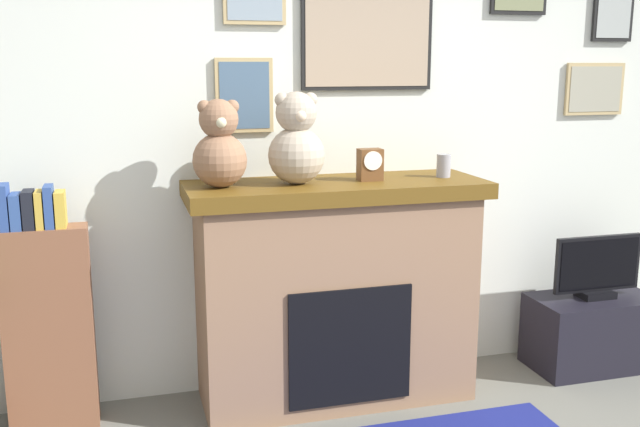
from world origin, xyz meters
TOP-DOWN VIEW (x-y plane):
  - back_wall at (0.00, 2.00)m, footprint 5.20×0.15m
  - fireplace at (-0.13, 1.68)m, footprint 1.53×0.58m
  - bookshelf at (-1.56, 1.74)m, footprint 0.42×0.16m
  - tv_stand at (1.45, 1.64)m, footprint 0.73×0.40m
  - television at (1.45, 1.64)m, footprint 0.55×0.14m
  - candle_jar at (0.46, 1.66)m, footprint 0.07×0.07m
  - mantel_clock at (0.05, 1.66)m, footprint 0.12×0.09m
  - teddy_bear_grey at (-0.72, 1.66)m, footprint 0.26×0.26m
  - teddy_bear_cream at (-0.34, 1.66)m, footprint 0.28×0.28m

SIDE VIEW (x-z plane):
  - tv_stand at x=1.45m, z-range 0.00..0.43m
  - bookshelf at x=-1.56m, z-range -0.06..1.17m
  - fireplace at x=-0.13m, z-range 0.01..1.18m
  - television at x=1.45m, z-range 0.42..0.79m
  - candle_jar at x=0.46m, z-range 1.18..1.30m
  - mantel_clock at x=0.05m, z-range 1.18..1.34m
  - back_wall at x=0.00m, z-range 0.01..2.61m
  - teddy_bear_grey at x=-0.72m, z-range 1.16..1.58m
  - teddy_bear_cream at x=-0.34m, z-range 1.15..1.61m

